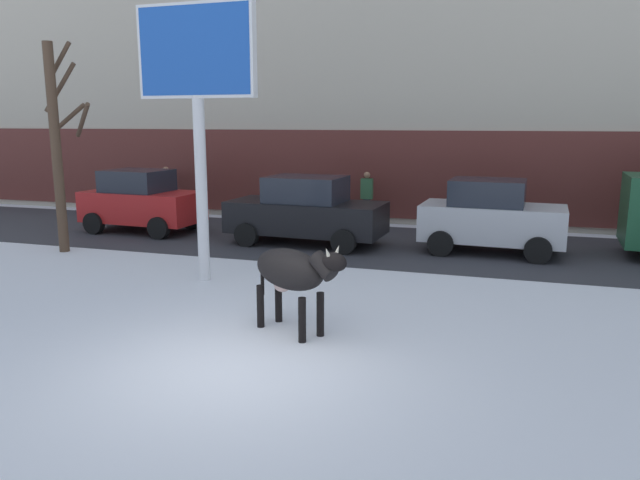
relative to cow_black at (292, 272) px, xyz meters
name	(u,v)px	position (x,y,z in m)	size (l,w,h in m)	color
ground_plane	(235,366)	(-0.31, -1.50, -0.99)	(120.00, 120.00, 0.00)	white
road_strip	(372,244)	(-0.31, 7.21, -0.99)	(60.00, 5.60, 0.01)	#333338
building_facade	(415,28)	(-0.31, 13.62, 5.49)	(44.00, 6.10, 13.00)	#BCB29E
cow_black	(292,272)	(0.00, 0.00, 0.00)	(1.87, 1.24, 1.54)	black
billboard	(197,69)	(-2.88, 2.48, 3.32)	(2.52, 0.25, 5.56)	silver
car_red_hatchback	(142,201)	(-7.36, 6.98, -0.07)	(3.59, 2.08, 1.86)	red
car_black_sedan	(306,211)	(-2.04, 6.69, -0.09)	(4.29, 2.16, 1.84)	black
car_silver_hatchback	(491,217)	(2.77, 7.04, -0.07)	(3.59, 2.08, 1.86)	#B7BABF
pedestrian_near_billboard	(367,199)	(-1.10, 9.90, -0.11)	(0.36, 0.24, 1.73)	#282833
pedestrian_by_cars	(167,191)	(-8.28, 9.90, -0.11)	(0.36, 0.24, 1.73)	#282833
bare_tree_left_lot	(58,141)	(-7.65, 4.01, 1.82)	(1.56, 1.14, 5.22)	#4C3828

